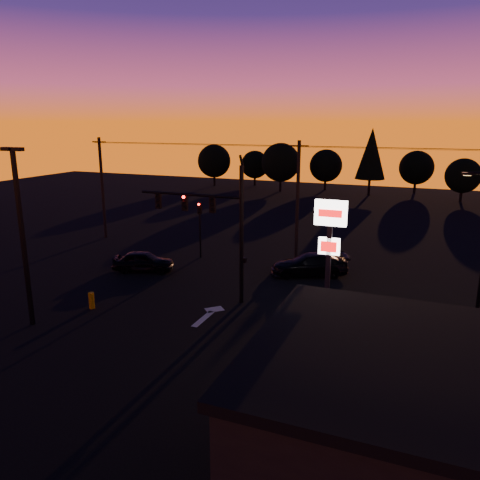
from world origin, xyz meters
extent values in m
plane|color=black|center=(0.00, 0.00, 0.00)|extent=(120.00, 120.00, 0.00)
cube|color=beige|center=(0.50, 1.00, 0.01)|extent=(0.35, 2.20, 0.01)
cube|color=beige|center=(0.50, 2.40, 0.01)|extent=(1.20, 1.20, 0.01)
cylinder|color=black|center=(1.50, 4.00, 4.00)|extent=(0.24, 0.24, 8.00)
cylinder|color=black|center=(1.50, 4.00, 8.20)|extent=(0.14, 0.52, 0.76)
cylinder|color=black|center=(-1.75, 4.00, 6.20)|extent=(6.50, 0.16, 0.16)
cube|color=black|center=(-0.30, 4.00, 5.70)|extent=(0.32, 0.22, 0.95)
sphere|color=black|center=(-0.30, 3.87, 6.05)|extent=(0.18, 0.18, 0.18)
sphere|color=black|center=(-0.30, 3.87, 5.75)|extent=(0.18, 0.18, 0.18)
sphere|color=black|center=(-0.30, 3.87, 5.45)|extent=(0.18, 0.18, 0.18)
cube|color=black|center=(-2.10, 4.00, 5.70)|extent=(0.32, 0.22, 0.95)
sphere|color=#FF0705|center=(-2.10, 3.87, 6.05)|extent=(0.18, 0.18, 0.18)
sphere|color=black|center=(-2.10, 3.87, 5.75)|extent=(0.18, 0.18, 0.18)
sphere|color=black|center=(-2.10, 3.87, 5.45)|extent=(0.18, 0.18, 0.18)
cube|color=black|center=(-3.90, 4.00, 5.70)|extent=(0.32, 0.22, 0.95)
sphere|color=black|center=(-3.90, 3.87, 6.05)|extent=(0.18, 0.18, 0.18)
sphere|color=black|center=(-3.90, 3.87, 5.75)|extent=(0.18, 0.18, 0.18)
sphere|color=black|center=(-3.90, 3.87, 5.45)|extent=(0.18, 0.18, 0.18)
cube|color=black|center=(1.68, 4.00, 2.60)|extent=(0.22, 0.18, 0.28)
cylinder|color=black|center=(-5.00, 11.50, 1.80)|extent=(0.14, 0.14, 3.60)
cube|color=black|center=(-5.00, 11.50, 3.90)|extent=(0.30, 0.20, 0.90)
sphere|color=#FF0705|center=(-5.00, 11.38, 4.22)|extent=(0.18, 0.18, 0.18)
sphere|color=black|center=(-5.00, 11.38, 3.94)|extent=(0.18, 0.18, 0.18)
sphere|color=black|center=(-5.00, 11.38, 3.66)|extent=(0.18, 0.18, 0.18)
cube|color=black|center=(-7.50, -3.00, 4.50)|extent=(0.18, 0.18, 9.00)
cube|color=black|center=(-7.85, -3.00, 9.05)|extent=(0.55, 0.30, 0.18)
cube|color=black|center=(-7.15, -3.00, 9.05)|extent=(0.55, 0.30, 0.18)
cube|color=black|center=(7.00, 1.50, 3.20)|extent=(0.22, 0.22, 6.40)
cube|color=white|center=(7.00, 1.50, 6.20)|extent=(1.50, 0.25, 1.20)
cube|color=red|center=(7.00, 1.36, 6.20)|extent=(1.10, 0.02, 0.35)
cube|color=white|center=(7.00, 1.50, 4.60)|extent=(1.00, 0.22, 0.80)
cube|color=red|center=(7.00, 1.37, 4.60)|extent=(0.75, 0.02, 0.50)
cube|color=black|center=(12.80, 5.50, 7.85)|extent=(0.50, 0.22, 0.14)
plane|color=#FFB759|center=(12.80, 5.50, 7.77)|extent=(0.35, 0.35, 0.00)
cylinder|color=black|center=(-16.00, 14.00, 4.50)|extent=(0.26, 0.26, 9.00)
cube|color=black|center=(-16.00, 14.00, 8.60)|extent=(1.40, 0.10, 0.10)
cylinder|color=black|center=(2.00, 14.00, 4.50)|extent=(0.26, 0.26, 9.00)
cube|color=black|center=(2.00, 14.00, 8.60)|extent=(1.40, 0.10, 0.10)
cylinder|color=black|center=(-7.00, 13.40, 8.55)|extent=(18.00, 0.02, 0.02)
cylinder|color=black|center=(-7.00, 14.00, 8.60)|extent=(18.00, 0.02, 0.02)
cylinder|color=black|center=(-7.00, 14.60, 8.55)|extent=(18.00, 0.02, 0.02)
cylinder|color=black|center=(11.00, 13.40, 8.55)|extent=(18.00, 0.02, 0.02)
cylinder|color=black|center=(11.00, 14.00, 8.60)|extent=(18.00, 0.02, 0.02)
cylinder|color=black|center=(11.00, 14.60, 8.55)|extent=(18.00, 0.02, 0.02)
cube|color=black|center=(13.00, -7.50, 2.00)|extent=(12.00, 8.00, 4.00)
cube|color=black|center=(9.00, -3.48, 1.40)|extent=(2.20, 0.05, 1.60)
cube|color=black|center=(12.00, -3.48, 1.40)|extent=(2.20, 0.05, 1.60)
cylinder|color=#D48D00|center=(-6.04, -0.07, 0.47)|extent=(0.31, 0.31, 0.94)
cylinder|color=black|center=(-22.00, 50.00, 0.81)|extent=(0.36, 0.36, 1.62)
sphere|color=black|center=(-22.00, 50.00, 4.06)|extent=(5.36, 5.36, 5.36)
cylinder|color=black|center=(-16.00, 53.00, 0.69)|extent=(0.36, 0.36, 1.38)
sphere|color=black|center=(-16.00, 53.00, 3.44)|extent=(4.54, 4.54, 4.54)
cylinder|color=black|center=(-10.00, 48.00, 0.88)|extent=(0.36, 0.36, 1.75)
sphere|color=black|center=(-10.00, 48.00, 4.38)|extent=(5.77, 5.78, 5.78)
cylinder|color=black|center=(-4.00, 52.00, 0.75)|extent=(0.36, 0.36, 1.50)
sphere|color=black|center=(-4.00, 52.00, 3.75)|extent=(4.95, 4.95, 4.95)
cylinder|color=black|center=(3.00, 49.00, 1.19)|extent=(0.36, 0.36, 2.38)
cone|color=black|center=(3.00, 49.00, 5.94)|extent=(4.18, 4.18, 7.12)
cylinder|color=black|center=(9.00, 54.00, 0.75)|extent=(0.36, 0.36, 1.50)
sphere|color=black|center=(9.00, 54.00, 3.75)|extent=(4.95, 4.95, 4.95)
cylinder|color=black|center=(15.00, 48.00, 0.69)|extent=(0.36, 0.36, 1.38)
sphere|color=black|center=(15.00, 48.00, 3.44)|extent=(4.54, 4.54, 4.54)
imported|color=black|center=(-7.17, 6.87, 0.72)|extent=(4.58, 3.01, 1.45)
imported|color=black|center=(3.95, 10.44, 0.76)|extent=(5.67, 4.04, 1.52)
imported|color=black|center=(10.14, -2.18, 0.72)|extent=(4.37, 5.69, 1.43)
camera|label=1|loc=(11.19, -19.88, 10.33)|focal=35.00mm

